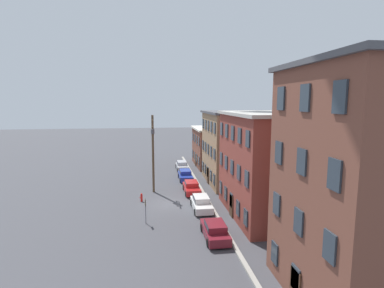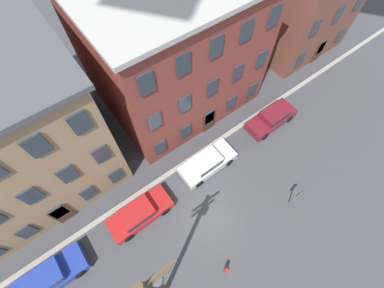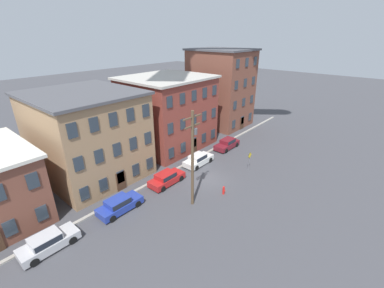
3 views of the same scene
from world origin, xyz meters
name	(u,v)px [view 3 (image 3 of 3)]	position (x,y,z in m)	size (l,w,h in m)	color
ground_plane	(208,179)	(0.00, 0.00, 0.00)	(200.00, 200.00, 0.00)	#424247
kerb_strip	(180,167)	(0.00, 4.50, 0.08)	(56.00, 0.36, 0.16)	#9E998E
apartment_midblock	(88,135)	(-7.95, 11.77, 5.04)	(10.84, 12.05, 10.06)	#9E7A56
apartment_far	(168,112)	(4.41, 11.06, 5.19)	(11.88, 10.64, 10.35)	brown
apartment_annex	(221,88)	(17.81, 10.88, 6.77)	(9.03, 10.27, 13.50)	brown
car_silver	(48,242)	(-16.81, 3.22, 0.75)	(4.40, 1.92, 1.43)	#B7B7BC
car_blue	(119,204)	(-10.27, 3.03, 0.75)	(4.40, 1.92, 1.43)	#233899
car_red	(166,178)	(-3.88, 3.08, 0.75)	(4.40, 1.92, 1.43)	#B21E1E
car_white	(198,159)	(2.14, 3.30, 0.75)	(4.40, 1.92, 1.43)	silver
car_maroon	(227,143)	(9.00, 3.31, 0.75)	(4.40, 1.92, 1.43)	maroon
caution_sign	(249,158)	(5.09, -2.50, 1.63)	(0.86, 0.08, 2.48)	slate
utility_pole	(193,155)	(-4.81, -1.64, 5.47)	(2.40, 0.44, 9.75)	brown
fire_hydrant	(224,190)	(-1.37, -3.07, 0.48)	(0.24, 0.34, 0.96)	red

